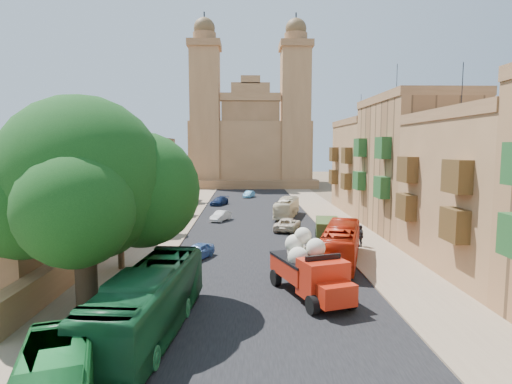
{
  "coord_description": "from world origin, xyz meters",
  "views": [
    {
      "loc": [
        -1.1,
        -18.11,
        8.71
      ],
      "look_at": [
        0.0,
        26.0,
        4.0
      ],
      "focal_mm": 30.0,
      "sensor_mm": 36.0,
      "label": 1
    }
  ],
  "objects_px": {
    "ficus_tree": "(84,186)",
    "car_dkblue": "(219,201)",
    "car_white_b": "(288,205)",
    "car_blue_a": "(198,251)",
    "olive_pickup": "(327,230)",
    "street_tree_c": "(175,191)",
    "bus_green_north": "(149,302)",
    "red_truck": "(310,268)",
    "bus_cream_east": "(287,208)",
    "car_cream": "(288,224)",
    "street_tree_b": "(155,201)",
    "car_blue_b": "(249,194)",
    "pedestrian_a": "(354,246)",
    "pedestrian_c": "(360,236)",
    "street_tree_a": "(120,222)",
    "street_tree_d": "(188,183)",
    "car_white_a": "(221,216)",
    "church": "(250,143)",
    "bus_red_east": "(341,244)"
  },
  "relations": [
    {
      "from": "ficus_tree",
      "to": "car_dkblue",
      "type": "distance_m",
      "value": 41.9
    },
    {
      "from": "car_white_b",
      "to": "car_blue_a",
      "type": "bearing_deg",
      "value": 74.62
    },
    {
      "from": "ficus_tree",
      "to": "olive_pickup",
      "type": "bearing_deg",
      "value": 46.57
    },
    {
      "from": "street_tree_c",
      "to": "bus_green_north",
      "type": "height_order",
      "value": "street_tree_c"
    },
    {
      "from": "red_truck",
      "to": "car_blue_a",
      "type": "distance_m",
      "value": 11.4
    },
    {
      "from": "car_white_b",
      "to": "bus_cream_east",
      "type": "bearing_deg",
      "value": 87.9
    },
    {
      "from": "car_blue_a",
      "to": "car_cream",
      "type": "xyz_separation_m",
      "value": [
        8.11,
        11.13,
        0.06
      ]
    },
    {
      "from": "street_tree_b",
      "to": "olive_pickup",
      "type": "relative_size",
      "value": 0.99
    },
    {
      "from": "red_truck",
      "to": "car_blue_b",
      "type": "xyz_separation_m",
      "value": [
        -3.15,
        48.73,
        -1.16
      ]
    },
    {
      "from": "ficus_tree",
      "to": "olive_pickup",
      "type": "height_order",
      "value": "ficus_tree"
    },
    {
      "from": "olive_pickup",
      "to": "bus_cream_east",
      "type": "relative_size",
      "value": 0.59
    },
    {
      "from": "car_white_b",
      "to": "pedestrian_a",
      "type": "height_order",
      "value": "pedestrian_a"
    },
    {
      "from": "street_tree_b",
      "to": "pedestrian_c",
      "type": "relative_size",
      "value": 2.57
    },
    {
      "from": "street_tree_a",
      "to": "car_blue_a",
      "type": "bearing_deg",
      "value": 25.73
    },
    {
      "from": "bus_green_north",
      "to": "red_truck",
      "type": "bearing_deg",
      "value": 36.95
    },
    {
      "from": "bus_cream_east",
      "to": "car_white_b",
      "type": "xyz_separation_m",
      "value": [
        0.83,
        6.98,
        -0.6
      ]
    },
    {
      "from": "street_tree_d",
      "to": "car_dkblue",
      "type": "distance_m",
      "value": 6.26
    },
    {
      "from": "street_tree_d",
      "to": "bus_green_north",
      "type": "distance_m",
      "value": 47.23
    },
    {
      "from": "car_blue_a",
      "to": "street_tree_d",
      "type": "bearing_deg",
      "value": 122.18
    },
    {
      "from": "street_tree_b",
      "to": "pedestrian_a",
      "type": "relative_size",
      "value": 2.91
    },
    {
      "from": "red_truck",
      "to": "car_white_b",
      "type": "distance_m",
      "value": 35.08
    },
    {
      "from": "bus_cream_east",
      "to": "car_cream",
      "type": "bearing_deg",
      "value": 99.45
    },
    {
      "from": "bus_green_north",
      "to": "bus_cream_east",
      "type": "distance_m",
      "value": 34.33
    },
    {
      "from": "street_tree_d",
      "to": "car_white_a",
      "type": "bearing_deg",
      "value": -70.04
    },
    {
      "from": "church",
      "to": "car_white_a",
      "type": "distance_m",
      "value": 48.1
    },
    {
      "from": "bus_red_east",
      "to": "pedestrian_c",
      "type": "height_order",
      "value": "bus_red_east"
    },
    {
      "from": "street_tree_a",
      "to": "red_truck",
      "type": "distance_m",
      "value": 14.12
    },
    {
      "from": "pedestrian_c",
      "to": "street_tree_c",
      "type": "bearing_deg",
      "value": -139.73
    },
    {
      "from": "street_tree_c",
      "to": "church",
      "type": "bearing_deg",
      "value": 76.79
    },
    {
      "from": "car_white_a",
      "to": "car_blue_b",
      "type": "bearing_deg",
      "value": 103.94
    },
    {
      "from": "olive_pickup",
      "to": "pedestrian_a",
      "type": "height_order",
      "value": "olive_pickup"
    },
    {
      "from": "pedestrian_a",
      "to": "bus_cream_east",
      "type": "bearing_deg",
      "value": -76.92
    },
    {
      "from": "street_tree_c",
      "to": "bus_cream_east",
      "type": "relative_size",
      "value": 0.54
    },
    {
      "from": "street_tree_b",
      "to": "bus_red_east",
      "type": "height_order",
      "value": "street_tree_b"
    },
    {
      "from": "church",
      "to": "car_blue_b",
      "type": "bearing_deg",
      "value": -91.2
    },
    {
      "from": "olive_pickup",
      "to": "ficus_tree",
      "type": "bearing_deg",
      "value": -133.43
    },
    {
      "from": "ficus_tree",
      "to": "car_cream",
      "type": "distance_m",
      "value": 25.79
    },
    {
      "from": "bus_cream_east",
      "to": "pedestrian_c",
      "type": "height_order",
      "value": "bus_cream_east"
    },
    {
      "from": "street_tree_d",
      "to": "pedestrian_c",
      "type": "distance_m",
      "value": 35.31
    },
    {
      "from": "red_truck",
      "to": "car_cream",
      "type": "height_order",
      "value": "red_truck"
    },
    {
      "from": "bus_cream_east",
      "to": "car_cream",
      "type": "distance_m",
      "value": 8.39
    },
    {
      "from": "ficus_tree",
      "to": "red_truck",
      "type": "bearing_deg",
      "value": 9.2
    },
    {
      "from": "street_tree_a",
      "to": "pedestrian_a",
      "type": "xyz_separation_m",
      "value": [
        17.5,
        2.79,
        -2.54
      ]
    },
    {
      "from": "bus_cream_east",
      "to": "pedestrian_a",
      "type": "bearing_deg",
      "value": 114.67
    },
    {
      "from": "car_blue_a",
      "to": "car_blue_b",
      "type": "xyz_separation_m",
      "value": [
        4.32,
        40.19,
        -0.04
      ]
    },
    {
      "from": "street_tree_a",
      "to": "street_tree_b",
      "type": "xyz_separation_m",
      "value": [
        -0.0,
        12.0,
        -0.09
      ]
    },
    {
      "from": "church",
      "to": "car_white_a",
      "type": "xyz_separation_m",
      "value": [
        -4.01,
        -47.1,
        -8.93
      ]
    },
    {
      "from": "car_white_b",
      "to": "red_truck",
      "type": "bearing_deg",
      "value": 91.1
    },
    {
      "from": "church",
      "to": "car_blue_a",
      "type": "xyz_separation_m",
      "value": [
        -4.82,
        -64.12,
        -8.91
      ]
    },
    {
      "from": "street_tree_b",
      "to": "olive_pickup",
      "type": "height_order",
      "value": "street_tree_b"
    }
  ]
}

